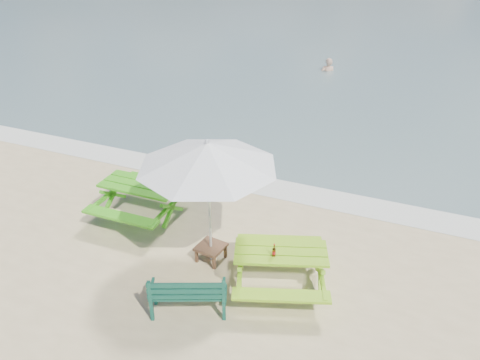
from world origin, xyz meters
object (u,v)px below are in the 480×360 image
at_px(picnic_table_right, 280,269).
at_px(patio_umbrella, 207,155).
at_px(picnic_table_left, 142,201).
at_px(side_table, 211,252).
at_px(swimmer, 327,78).
at_px(beer_bottle, 274,252).
at_px(park_bench, 189,300).

relative_size(picnic_table_right, patio_umbrella, 0.78).
xyz_separation_m(picnic_table_left, side_table, (2.05, -0.81, -0.22)).
relative_size(patio_umbrella, swimmer, 1.62).
bearing_deg(picnic_table_right, side_table, 172.61).
bearing_deg(patio_umbrella, beer_bottle, -14.87).
bearing_deg(side_table, patio_umbrella, 0.00).
bearing_deg(patio_umbrella, swimmer, 93.93).
height_order(park_bench, side_table, park_bench).
xyz_separation_m(park_bench, side_table, (-0.26, 1.38, -0.07)).
bearing_deg(picnic_table_right, beer_bottle, -111.95).
xyz_separation_m(picnic_table_right, beer_bottle, (-0.07, -0.18, 0.48)).
relative_size(park_bench, swimmer, 0.76).
xyz_separation_m(patio_umbrella, beer_bottle, (1.37, -0.36, -1.40)).
bearing_deg(picnic_table_left, side_table, -21.44).
bearing_deg(beer_bottle, park_bench, -137.75).
height_order(patio_umbrella, swimmer, patio_umbrella).
xyz_separation_m(picnic_table_right, side_table, (-1.44, 0.19, -0.20)).
xyz_separation_m(side_table, beer_bottle, (1.37, -0.36, 0.67)).
distance_m(picnic_table_left, swimmer, 13.04).
xyz_separation_m(picnic_table_right, swimmer, (-2.39, 13.96, -0.68)).
bearing_deg(patio_umbrella, picnic_table_right, -7.39).
bearing_deg(beer_bottle, side_table, 165.13).
distance_m(side_table, beer_bottle, 1.57).
height_order(picnic_table_right, beer_bottle, beer_bottle).
bearing_deg(picnic_table_left, beer_bottle, -18.87).
bearing_deg(park_bench, picnic_table_left, 136.60).
bearing_deg(side_table, picnic_table_right, -7.39).
bearing_deg(park_bench, picnic_table_right, 45.08).
xyz_separation_m(picnic_table_left, picnic_table_right, (3.49, -0.99, -0.02)).
relative_size(patio_umbrella, beer_bottle, 11.61).
xyz_separation_m(picnic_table_left, beer_bottle, (3.42, -1.17, 0.45)).
height_order(side_table, patio_umbrella, patio_umbrella).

